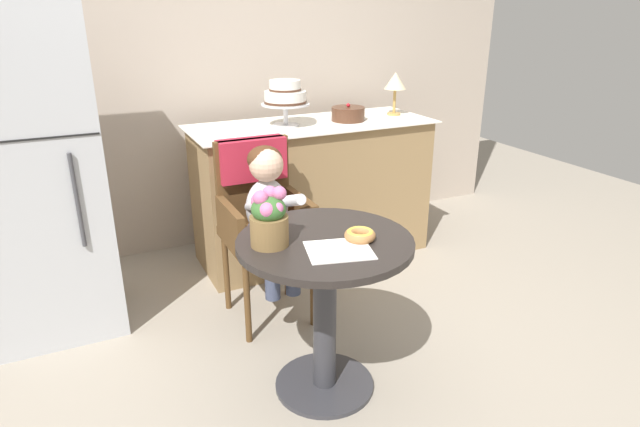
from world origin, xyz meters
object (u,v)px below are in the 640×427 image
object	(u,v)px
round_layer_cake	(348,114)
seated_child	(270,203)
wicker_chair	(259,201)
tiered_cake_stand	(285,96)
cafe_table	(325,286)
refrigerator	(32,170)
table_lamp	(395,83)
donut_front	(360,235)
flower_vase	(269,218)

from	to	relation	value
round_layer_cake	seated_child	bearing A→B (deg)	-139.98
wicker_chair	tiered_cake_stand	bearing A→B (deg)	49.65
cafe_table	round_layer_cake	distance (m)	1.57
cafe_table	refrigerator	bearing A→B (deg)	133.67
tiered_cake_stand	table_lamp	size ratio (longest dim) A/B	1.05
tiered_cake_stand	table_lamp	xyz separation A→B (m)	(0.80, 0.01, 0.03)
cafe_table	donut_front	distance (m)	0.27
round_layer_cake	table_lamp	xyz separation A→B (m)	(0.38, 0.04, 0.17)
cafe_table	seated_child	world-z (taller)	seated_child
cafe_table	seated_child	bearing A→B (deg)	91.17
donut_front	refrigerator	size ratio (longest dim) A/B	0.07
tiered_cake_stand	round_layer_cake	world-z (taller)	tiered_cake_stand
round_layer_cake	table_lamp	bearing A→B (deg)	5.55
donut_front	tiered_cake_stand	xyz separation A→B (m)	(0.25, 1.37, 0.34)
flower_vase	round_layer_cake	xyz separation A→B (m)	(1.01, 1.23, 0.11)
table_lamp	refrigerator	world-z (taller)	refrigerator
cafe_table	tiered_cake_stand	distance (m)	1.47
flower_vase	table_lamp	distance (m)	1.90
flower_vase	refrigerator	size ratio (longest dim) A/B	0.14
wicker_chair	refrigerator	world-z (taller)	refrigerator
seated_child	donut_front	xyz separation A→B (m)	(0.13, -0.67, 0.06)
cafe_table	donut_front	bearing A→B (deg)	-28.91
seated_child	flower_vase	xyz separation A→B (m)	(-0.21, -0.56, 0.16)
donut_front	round_layer_cake	bearing A→B (deg)	63.48
cafe_table	round_layer_cake	size ratio (longest dim) A/B	3.36
wicker_chair	table_lamp	world-z (taller)	table_lamp
wicker_chair	round_layer_cake	bearing A→B (deg)	27.51
cafe_table	tiered_cake_stand	bearing A→B (deg)	74.17
tiered_cake_stand	donut_front	bearing A→B (deg)	-100.19
cafe_table	tiered_cake_stand	size ratio (longest dim) A/B	2.40
tiered_cake_stand	round_layer_cake	distance (m)	0.45
cafe_table	round_layer_cake	world-z (taller)	round_layer_cake
refrigerator	cafe_table	bearing A→B (deg)	-46.33
round_layer_cake	refrigerator	bearing A→B (deg)	-174.52
tiered_cake_stand	round_layer_cake	bearing A→B (deg)	-3.12
seated_child	wicker_chair	bearing A→B (deg)	90.00
tiered_cake_stand	refrigerator	xyz separation A→B (m)	(-1.42, -0.20, -0.23)
cafe_table	tiered_cake_stand	world-z (taller)	tiered_cake_stand
cafe_table	round_layer_cake	bearing A→B (deg)	58.14
table_lamp	cafe_table	bearing A→B (deg)	-131.67
flower_vase	cafe_table	bearing A→B (deg)	-11.34
refrigerator	seated_child	bearing A→B (deg)	-25.72
cafe_table	wicker_chair	world-z (taller)	wicker_chair
seated_child	tiered_cake_stand	world-z (taller)	tiered_cake_stand
cafe_table	tiered_cake_stand	xyz separation A→B (m)	(0.37, 1.30, 0.58)
wicker_chair	table_lamp	size ratio (longest dim) A/B	3.35
donut_front	refrigerator	distance (m)	1.66
donut_front	refrigerator	bearing A→B (deg)	135.12
round_layer_cake	table_lamp	size ratio (longest dim) A/B	0.75
cafe_table	refrigerator	distance (m)	1.56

